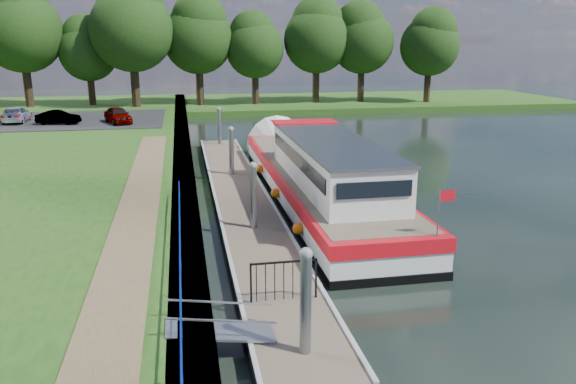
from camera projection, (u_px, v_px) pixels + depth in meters
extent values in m
plane|color=black|center=(300.00, 356.00, 13.40)|extent=(160.00, 160.00, 0.00)
cube|color=#473D2D|center=(184.00, 188.00, 27.06)|extent=(1.10, 90.00, 0.78)
cube|color=#214714|center=(308.00, 103.00, 64.79)|extent=(60.00, 18.00, 0.60)
cube|color=brown|center=(133.00, 229.00, 19.98)|extent=(1.60, 40.00, 0.05)
cube|color=black|center=(79.00, 120.00, 47.22)|extent=(14.00, 12.00, 0.06)
cube|color=#0C2DBF|center=(180.00, 260.00, 15.36)|extent=(0.04, 18.00, 0.04)
cube|color=#0C2DBF|center=(181.00, 272.00, 15.45)|extent=(0.03, 18.00, 0.03)
cylinder|color=#0C2DBF|center=(182.00, 374.00, 10.71)|extent=(0.04, 0.04, 0.72)
cylinder|color=#0C2DBF|center=(181.00, 324.00, 12.61)|extent=(0.04, 0.04, 0.72)
cylinder|color=#0C2DBF|center=(181.00, 286.00, 14.50)|extent=(0.04, 0.04, 0.72)
cylinder|color=#0C2DBF|center=(180.00, 258.00, 16.40)|extent=(0.04, 0.04, 0.72)
cylinder|color=#0C2DBF|center=(180.00, 235.00, 18.30)|extent=(0.04, 0.04, 0.72)
cylinder|color=#0C2DBF|center=(180.00, 217.00, 20.19)|extent=(0.04, 0.04, 0.72)
cylinder|color=#0C2DBF|center=(180.00, 202.00, 22.09)|extent=(0.04, 0.04, 0.72)
cylinder|color=#0C2DBF|center=(179.00, 189.00, 23.98)|extent=(0.04, 0.04, 0.72)
cube|color=brown|center=(241.00, 199.00, 25.65)|extent=(2.50, 30.00, 0.24)
cube|color=#9EA0A3|center=(292.00, 333.00, 14.34)|extent=(2.30, 5.00, 0.30)
cube|color=#9EA0A3|center=(253.00, 232.00, 21.92)|extent=(2.30, 5.00, 0.30)
cube|color=#9EA0A3|center=(233.00, 182.00, 29.51)|extent=(2.30, 5.00, 0.30)
cube|color=#9EA0A3|center=(222.00, 153.00, 37.09)|extent=(2.30, 5.00, 0.30)
cube|color=#9EA0A3|center=(267.00, 194.00, 25.83)|extent=(0.12, 30.00, 0.06)
cube|color=#9EA0A3|center=(215.00, 197.00, 25.40)|extent=(0.12, 30.00, 0.06)
cylinder|color=gray|center=(305.00, 324.00, 12.64)|extent=(0.26, 0.26, 3.40)
sphere|color=gray|center=(306.00, 254.00, 12.20)|extent=(0.30, 0.30, 0.30)
cylinder|color=gray|center=(254.00, 210.00, 21.17)|extent=(0.26, 0.26, 3.40)
sphere|color=gray|center=(253.00, 166.00, 20.73)|extent=(0.30, 0.30, 0.30)
cylinder|color=gray|center=(232.00, 161.00, 29.70)|extent=(0.26, 0.26, 3.40)
sphere|color=gray|center=(231.00, 129.00, 29.26)|extent=(0.30, 0.30, 0.30)
cylinder|color=gray|center=(220.00, 134.00, 38.24)|extent=(0.26, 0.26, 3.40)
sphere|color=gray|center=(219.00, 109.00, 37.79)|extent=(0.30, 0.30, 0.30)
cube|color=#A5A8AD|center=(221.00, 330.00, 13.39)|extent=(2.58, 1.00, 0.43)
cube|color=#A5A8AD|center=(221.00, 321.00, 12.80)|extent=(2.58, 0.04, 0.41)
cube|color=#A5A8AD|center=(218.00, 302.00, 13.71)|extent=(2.58, 0.04, 0.41)
cube|color=black|center=(251.00, 283.00, 15.07)|extent=(0.05, 0.05, 1.15)
cube|color=black|center=(316.00, 278.00, 15.39)|extent=(0.05, 0.05, 1.15)
cube|color=black|center=(284.00, 262.00, 15.09)|extent=(1.85, 0.05, 0.05)
cube|color=black|center=(256.00, 283.00, 15.10)|extent=(0.02, 0.02, 1.10)
cube|color=black|center=(266.00, 282.00, 15.14)|extent=(0.02, 0.02, 1.10)
cube|color=black|center=(275.00, 281.00, 15.19)|extent=(0.02, 0.02, 1.10)
cube|color=black|center=(284.00, 281.00, 15.23)|extent=(0.02, 0.02, 1.10)
cube|color=black|center=(293.00, 280.00, 15.28)|extent=(0.02, 0.02, 1.10)
cube|color=black|center=(302.00, 279.00, 15.32)|extent=(0.02, 0.02, 1.10)
cube|color=black|center=(311.00, 278.00, 15.37)|extent=(0.02, 0.02, 1.10)
cube|color=black|center=(316.00, 198.00, 26.69)|extent=(4.00, 20.00, 0.55)
cube|color=silver|center=(316.00, 186.00, 26.53)|extent=(3.96, 19.90, 0.65)
cube|color=red|center=(316.00, 174.00, 26.38)|extent=(4.04, 20.00, 0.48)
cube|color=brown|center=(316.00, 170.00, 26.32)|extent=(3.68, 19.20, 0.04)
cone|color=silver|center=(279.00, 147.00, 36.41)|extent=(4.00, 1.50, 4.00)
cube|color=silver|center=(331.00, 162.00, 23.72)|extent=(3.00, 11.00, 1.75)
cube|color=gray|center=(331.00, 141.00, 23.48)|extent=(3.10, 11.20, 0.10)
cube|color=black|center=(295.00, 158.00, 23.38)|extent=(0.04, 10.00, 0.55)
cube|color=black|center=(365.00, 155.00, 23.93)|extent=(0.04, 10.00, 0.55)
cube|color=black|center=(303.00, 135.00, 28.92)|extent=(2.60, 0.04, 0.55)
cube|color=black|center=(375.00, 190.00, 18.39)|extent=(2.60, 0.04, 0.55)
cube|color=red|center=(304.00, 122.00, 28.39)|extent=(3.20, 1.60, 0.06)
cylinder|color=gray|center=(439.00, 214.00, 17.20)|extent=(0.05, 0.05, 1.50)
cube|color=red|center=(448.00, 196.00, 17.11)|extent=(0.50, 0.02, 0.35)
sphere|color=orange|center=(298.00, 229.00, 20.45)|extent=(0.44, 0.44, 0.44)
sphere|color=orange|center=(276.00, 193.00, 25.19)|extent=(0.44, 0.44, 0.44)
sphere|color=orange|center=(260.00, 169.00, 29.93)|extent=(0.44, 0.44, 0.44)
imported|color=#594C47|center=(324.00, 184.00, 20.12)|extent=(0.46, 0.66, 1.72)
cylinder|color=#332316|center=(28.00, 87.00, 56.32)|extent=(0.83, 0.83, 4.21)
sphere|color=black|center=(21.00, 32.00, 54.91)|extent=(7.95, 7.95, 7.95)
sphere|color=black|center=(17.00, 10.00, 54.45)|extent=(6.31, 6.31, 6.31)
cylinder|color=#332316|center=(92.00, 91.00, 58.04)|extent=(0.70, 0.70, 3.10)
sphere|color=black|center=(88.00, 52.00, 57.00)|extent=(5.85, 5.85, 5.85)
sphere|color=black|center=(85.00, 37.00, 56.74)|extent=(4.65, 4.65, 4.65)
cylinder|color=#332316|center=(135.00, 87.00, 56.34)|extent=(0.84, 0.84, 4.29)
sphere|color=black|center=(131.00, 30.00, 54.90)|extent=(8.10, 8.10, 8.10)
sphere|color=black|center=(131.00, 8.00, 54.52)|extent=(6.44, 6.44, 6.44)
cylinder|color=#332316|center=(200.00, 87.00, 59.46)|extent=(0.79, 0.79, 3.83)
sphere|color=black|center=(198.00, 39.00, 58.18)|extent=(7.24, 7.24, 7.24)
sphere|color=black|center=(199.00, 21.00, 57.52)|extent=(5.75, 5.75, 5.75)
cylinder|color=#332316|center=(255.00, 89.00, 60.35)|extent=(0.72, 0.72, 3.26)
sphere|color=black|center=(255.00, 49.00, 59.26)|extent=(6.16, 6.16, 6.16)
sphere|color=black|center=(252.00, 34.00, 59.06)|extent=(4.89, 4.89, 4.89)
cylinder|color=#332316|center=(316.00, 85.00, 61.78)|extent=(0.78, 0.78, 3.77)
sphere|color=black|center=(316.00, 40.00, 60.52)|extent=(7.13, 7.13, 7.13)
sphere|color=black|center=(317.00, 23.00, 60.30)|extent=(5.66, 5.66, 5.66)
cylinder|color=#332316|center=(361.00, 85.00, 62.75)|extent=(0.77, 0.77, 3.65)
sphere|color=black|center=(362.00, 42.00, 61.53)|extent=(6.89, 6.89, 6.89)
sphere|color=black|center=(360.00, 26.00, 61.02)|extent=(5.47, 5.47, 5.47)
cylinder|color=#332316|center=(427.00, 86.00, 62.29)|extent=(0.74, 0.74, 3.41)
sphere|color=black|center=(430.00, 46.00, 61.15)|extent=(6.43, 6.43, 6.43)
sphere|color=black|center=(434.00, 31.00, 60.56)|extent=(5.11, 5.11, 5.11)
imported|color=#999999|center=(118.00, 115.00, 45.00)|extent=(2.76, 4.08, 1.29)
imported|color=#999999|center=(58.00, 117.00, 44.38)|extent=(3.46, 1.70, 1.09)
imported|color=#999999|center=(16.00, 115.00, 45.46)|extent=(1.83, 4.29, 1.23)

